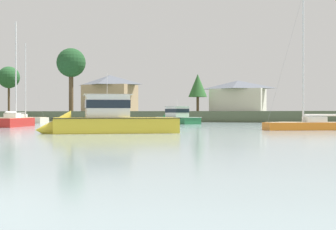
% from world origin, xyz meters
% --- Properties ---
extents(far_shore_bank, '(230.28, 57.73, 1.75)m').
position_xyz_m(far_shore_bank, '(0.00, 98.91, 0.88)').
color(far_shore_bank, '#4C563D').
rests_on(far_shore_bank, ground).
extents(cruiser_yellow, '(10.35, 8.25, 5.55)m').
position_xyz_m(cruiser_yellow, '(-11.31, 26.87, 0.63)').
color(cruiser_yellow, gold).
rests_on(cruiser_yellow, ground).
extents(sailboat_orange, '(7.99, 5.70, 12.31)m').
position_xyz_m(sailboat_orange, '(2.34, 39.40, 0.25)').
color(sailboat_orange, orange).
rests_on(sailboat_orange, ground).
extents(cruiser_green, '(8.15, 7.02, 4.70)m').
position_xyz_m(cruiser_green, '(-17.50, 58.17, 0.56)').
color(cruiser_green, '#236B3D').
rests_on(cruiser_green, ground).
extents(dinghy_teal, '(3.09, 1.66, 0.52)m').
position_xyz_m(dinghy_teal, '(-1.79, 56.67, 0.13)').
color(dinghy_teal, '#196B70').
rests_on(dinghy_teal, ground).
extents(sailboat_cream, '(7.73, 2.59, 12.14)m').
position_xyz_m(sailboat_cream, '(-39.80, 54.37, 0.24)').
color(sailboat_cream, beige).
rests_on(sailboat_cream, ground).
extents(sailboat_red, '(4.42, 8.01, 11.97)m').
position_xyz_m(sailboat_red, '(-28.20, 38.16, 0.26)').
color(sailboat_red, '#B2231E').
rests_on(sailboat_red, ground).
extents(shore_tree_right_mid, '(4.13, 4.13, 8.26)m').
position_xyz_m(shore_tree_right_mid, '(-28.11, 99.80, 7.42)').
color(shore_tree_right_mid, brown).
rests_on(shore_tree_right_mid, far_shore_bank).
extents(shore_tree_inland_c, '(5.08, 5.08, 10.50)m').
position_xyz_m(shore_tree_inland_c, '(-71.01, 89.65, 9.65)').
color(shore_tree_inland_c, brown).
rests_on(shore_tree_inland_c, far_shore_bank).
extents(shore_tree_left_mid, '(5.41, 5.41, 11.80)m').
position_xyz_m(shore_tree_left_mid, '(-44.78, 75.15, 10.67)').
color(shore_tree_left_mid, brown).
rests_on(shore_tree_left_mid, far_shore_bank).
extents(cottage_near_water, '(11.57, 7.75, 8.17)m').
position_xyz_m(cottage_near_water, '(-47.20, 94.76, 5.96)').
color(cottage_near_water, tan).
rests_on(cottage_near_water, far_shore_bank).
extents(cottage_eastern, '(12.51, 7.01, 6.95)m').
position_xyz_m(cottage_eastern, '(-20.42, 105.19, 5.34)').
color(cottage_eastern, silver).
rests_on(cottage_eastern, far_shore_bank).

